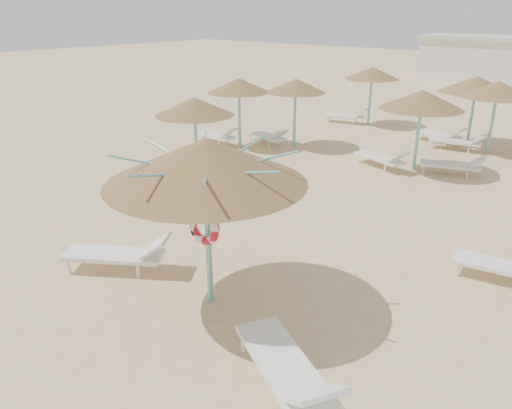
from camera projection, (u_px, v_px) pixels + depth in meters
The scene contains 6 objects.
ground at pixel (198, 308), 9.19m from camera, with size 120.00×120.00×0.00m, color #DDC587.
main_palapa at pixel (205, 162), 8.40m from camera, with size 3.50×3.50×3.14m.
lounger_main_a at pixel (120, 254), 10.37m from camera, with size 2.23×1.78×0.81m.
lounger_main_b at pixel (288, 369), 7.03m from camera, with size 2.39×1.73×0.85m.
palapa_field at pixel (476, 107), 15.40m from camera, with size 21.57×13.63×2.71m.
service_hut at pixel (481, 58), 37.14m from camera, with size 8.40×4.40×3.25m.
Camera 1 is at (5.86, -5.33, 5.15)m, focal length 35.00 mm.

